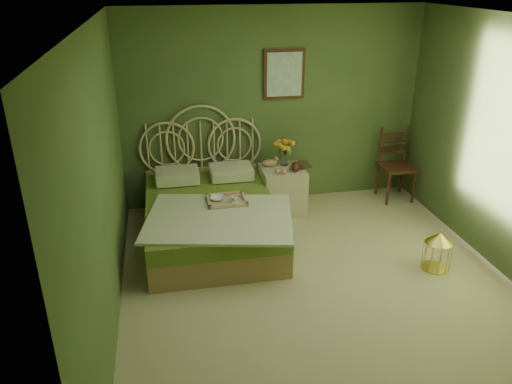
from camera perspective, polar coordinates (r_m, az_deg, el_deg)
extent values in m
plane|color=tan|center=(5.26, 7.32, -10.69)|extent=(4.50, 4.50, 0.00)
plane|color=silver|center=(4.35, 9.19, 18.78)|extent=(4.50, 4.50, 0.00)
plane|color=#546937|center=(6.71, 1.97, 9.52)|extent=(4.00, 0.00, 4.00)
plane|color=#546937|center=(4.44, -17.09, 0.74)|extent=(0.00, 4.50, 4.50)
cube|color=#38220F|center=(6.62, 3.25, 13.28)|extent=(0.54, 0.03, 0.64)
cube|color=silver|center=(6.60, 3.28, 13.25)|extent=(0.46, 0.01, 0.56)
cube|color=#A07D50|center=(6.00, -5.11, -4.21)|extent=(1.49, 1.99, 0.30)
cube|color=olive|center=(5.89, -5.19, -2.08)|extent=(1.49, 1.99, 0.20)
cube|color=silver|center=(5.44, -4.20, -2.98)|extent=(1.78, 1.49, 0.03)
cube|color=silver|center=(6.43, -9.02, 1.86)|extent=(0.55, 0.40, 0.16)
cube|color=silver|center=(6.48, -2.87, 2.33)|extent=(0.55, 0.40, 0.16)
cube|color=beige|center=(5.78, -3.36, -1.20)|extent=(0.45, 0.35, 0.04)
ellipsoid|color=#B77A38|center=(5.86, -2.33, -0.30)|extent=(0.12, 0.07, 0.05)
cube|color=beige|center=(6.63, 3.01, 0.20)|extent=(0.56, 0.56, 0.61)
cylinder|color=silver|center=(6.61, 3.28, 3.84)|extent=(0.10, 0.10, 0.18)
ellipsoid|color=#A07D50|center=(6.56, 1.52, 3.33)|extent=(0.21, 0.11, 0.10)
sphere|color=#CF8050|center=(6.32, 2.46, 2.36)|extent=(0.07, 0.07, 0.07)
sphere|color=#CF8050|center=(6.32, 3.19, 2.33)|extent=(0.07, 0.07, 0.07)
cube|color=#38220F|center=(7.21, 15.81, 2.76)|extent=(0.44, 0.44, 0.04)
cylinder|color=#38220F|center=(7.06, 14.88, 0.33)|extent=(0.04, 0.04, 0.47)
cylinder|color=#38220F|center=(7.23, 17.59, 0.55)|extent=(0.04, 0.04, 0.47)
cylinder|color=#38220F|center=(7.38, 13.65, 1.48)|extent=(0.04, 0.04, 0.47)
cylinder|color=#38220F|center=(7.54, 16.28, 1.68)|extent=(0.04, 0.04, 0.47)
cube|color=#38220F|center=(7.29, 15.40, 5.22)|extent=(0.38, 0.04, 0.53)
cylinder|color=gold|center=(5.84, 19.71, -8.14)|extent=(0.29, 0.29, 0.01)
cylinder|color=gold|center=(5.76, 19.92, -6.82)|extent=(0.29, 0.29, 0.32)
cone|color=gold|center=(5.66, 20.23, -4.92)|extent=(0.29, 0.29, 0.11)
imported|color=#381E0F|center=(6.57, 4.56, 2.93)|extent=(0.23, 0.28, 0.02)
imported|color=#472819|center=(6.56, 4.56, 3.09)|extent=(0.18, 0.24, 0.02)
imported|color=white|center=(5.80, -4.42, -0.71)|extent=(0.20, 0.20, 0.04)
imported|color=white|center=(5.71, -2.50, -0.84)|extent=(0.09, 0.09, 0.08)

